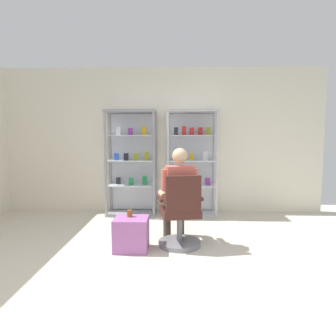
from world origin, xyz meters
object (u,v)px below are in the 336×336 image
at_px(display_cabinet_left, 132,162).
at_px(office_chair, 180,217).
at_px(storage_crate, 131,234).
at_px(display_cabinet_right, 192,162).
at_px(seated_shopkeeper, 178,191).
at_px(tea_glass, 130,213).

height_order(display_cabinet_left, office_chair, display_cabinet_left).
bearing_deg(storage_crate, office_chair, 10.80).
relative_size(display_cabinet_right, seated_shopkeeper, 1.47).
distance_m(display_cabinet_left, display_cabinet_right, 1.10).
xyz_separation_m(display_cabinet_left, tea_glass, (0.23, -1.75, -0.50)).
bearing_deg(office_chair, tea_glass, -174.96).
xyz_separation_m(display_cabinet_right, seated_shopkeeper, (-0.25, -1.53, -0.25)).
bearing_deg(tea_glass, display_cabinet_right, 63.62).
bearing_deg(seated_shopkeeper, display_cabinet_right, 80.81).
relative_size(display_cabinet_right, tea_glass, 21.72).
relative_size(display_cabinet_left, seated_shopkeeper, 1.47).
bearing_deg(office_chair, seated_shopkeeper, 101.72).
relative_size(office_chair, seated_shopkeeper, 0.74).
xyz_separation_m(display_cabinet_right, tea_glass, (-0.87, -1.75, -0.51)).
height_order(display_cabinet_right, tea_glass, display_cabinet_right).
bearing_deg(display_cabinet_left, tea_glass, -82.43).
relative_size(office_chair, tea_glass, 10.98).
distance_m(display_cabinet_right, seated_shopkeeper, 1.57).
xyz_separation_m(display_cabinet_right, storage_crate, (-0.84, -1.81, -0.76)).
height_order(office_chair, seated_shopkeeper, seated_shopkeeper).
height_order(display_cabinet_right, storage_crate, display_cabinet_right).
relative_size(display_cabinet_left, office_chair, 1.98).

